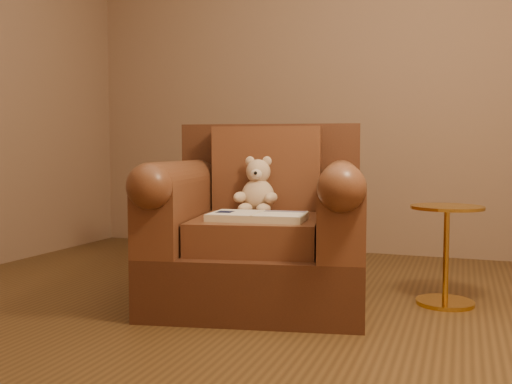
% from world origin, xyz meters
% --- Properties ---
extents(floor, '(4.00, 4.00, 0.00)m').
position_xyz_m(floor, '(0.00, 0.00, 0.00)').
color(floor, brown).
rests_on(floor, ground).
extents(armchair, '(1.24, 1.20, 0.95)m').
position_xyz_m(armchair, '(0.04, 0.39, 0.37)').
color(armchair, '#4B2919').
rests_on(armchair, floor).
extents(teddy_bear, '(0.23, 0.26, 0.32)m').
position_xyz_m(teddy_bear, '(-0.01, 0.47, 0.58)').
color(teddy_bear, beige).
rests_on(teddy_bear, armchair).
extents(guidebook, '(0.49, 0.33, 0.04)m').
position_xyz_m(guidebook, '(0.11, 0.15, 0.47)').
color(guidebook, beige).
rests_on(guidebook, armchair).
extents(side_table, '(0.37, 0.37, 0.51)m').
position_xyz_m(side_table, '(0.98, 0.61, 0.28)').
color(side_table, gold).
rests_on(side_table, floor).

